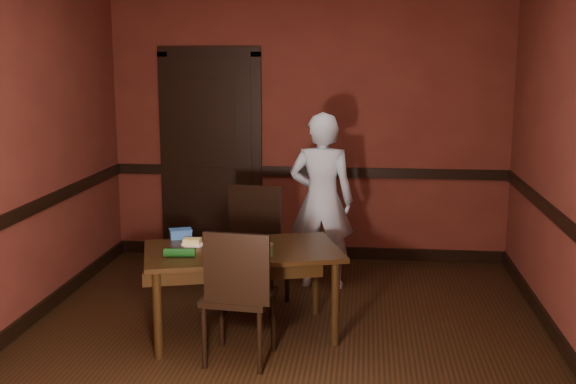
% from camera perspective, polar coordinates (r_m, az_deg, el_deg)
% --- Properties ---
extents(floor, '(4.00, 4.50, 0.01)m').
position_cam_1_polar(floor, '(5.42, -0.41, -11.67)').
color(floor, black).
rests_on(floor, ground).
extents(wall_back, '(4.00, 0.02, 2.70)m').
position_cam_1_polar(wall_back, '(7.28, 1.63, 5.12)').
color(wall_back, '#5B241B').
rests_on(wall_back, ground).
extents(wall_front, '(4.00, 0.02, 2.70)m').
position_cam_1_polar(wall_front, '(2.88, -5.66, -3.81)').
color(wall_front, '#5B241B').
rests_on(wall_front, ground).
extents(wall_left, '(0.02, 4.50, 2.70)m').
position_cam_1_polar(wall_left, '(5.65, -21.04, 2.74)').
color(wall_left, '#5B241B').
rests_on(wall_left, ground).
extents(dado_back, '(4.00, 0.03, 0.10)m').
position_cam_1_polar(dado_back, '(7.33, 1.61, 1.60)').
color(dado_back, black).
rests_on(dado_back, ground).
extents(dado_left, '(0.03, 4.50, 0.10)m').
position_cam_1_polar(dado_left, '(5.72, -20.60, -1.72)').
color(dado_left, black).
rests_on(dado_left, ground).
extents(dado_right, '(0.03, 4.50, 0.10)m').
position_cam_1_polar(dado_right, '(5.30, 21.44, -2.74)').
color(dado_right, black).
rests_on(dado_right, ground).
extents(baseboard_back, '(4.00, 0.03, 0.12)m').
position_cam_1_polar(baseboard_back, '(7.51, 1.57, -4.74)').
color(baseboard_back, black).
rests_on(baseboard_back, ground).
extents(baseboard_left, '(0.03, 4.50, 0.12)m').
position_cam_1_polar(baseboard_left, '(5.95, -20.06, -9.65)').
color(baseboard_left, black).
rests_on(baseboard_left, ground).
extents(baseboard_right, '(0.03, 4.50, 0.12)m').
position_cam_1_polar(baseboard_right, '(5.55, 20.83, -11.21)').
color(baseboard_right, black).
rests_on(baseboard_right, ground).
extents(door, '(1.05, 0.07, 2.20)m').
position_cam_1_polar(door, '(7.43, -6.12, 3.16)').
color(door, black).
rests_on(door, ground).
extents(dining_table, '(1.59, 1.18, 0.67)m').
position_cam_1_polar(dining_table, '(5.43, -3.59, -7.90)').
color(dining_table, black).
rests_on(dining_table, floor).
extents(chair_far, '(0.55, 0.55, 0.99)m').
position_cam_1_polar(chair_far, '(5.96, -2.53, -4.55)').
color(chair_far, black).
rests_on(chair_far, floor).
extents(chair_near, '(0.49, 0.49, 0.95)m').
position_cam_1_polar(chair_near, '(4.96, -3.87, -8.03)').
color(chair_near, black).
rests_on(chair_near, floor).
extents(person, '(0.59, 0.40, 1.58)m').
position_cam_1_polar(person, '(6.43, 2.68, -0.70)').
color(person, silver).
rests_on(person, floor).
extents(sandwich_plate, '(0.24, 0.24, 0.06)m').
position_cam_1_polar(sandwich_plate, '(5.32, -2.61, -4.37)').
color(sandwich_plate, white).
rests_on(sandwich_plate, dining_table).
extents(sauce_jar, '(0.08, 0.08, 0.09)m').
position_cam_1_polar(sauce_jar, '(5.13, -1.60, -4.58)').
color(sauce_jar, '#619542').
rests_on(sauce_jar, dining_table).
extents(cheese_saucer, '(0.17, 0.17, 0.05)m').
position_cam_1_polar(cheese_saucer, '(5.47, -7.58, -3.98)').
color(cheese_saucer, white).
rests_on(cheese_saucer, dining_table).
extents(food_tub, '(0.20, 0.17, 0.07)m').
position_cam_1_polar(food_tub, '(5.68, -8.48, -3.27)').
color(food_tub, blue).
rests_on(food_tub, dining_table).
extents(wrapped_veg, '(0.23, 0.09, 0.06)m').
position_cam_1_polar(wrapped_veg, '(5.17, -8.56, -4.76)').
color(wrapped_veg, '#0F3D12').
rests_on(wrapped_veg, dining_table).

